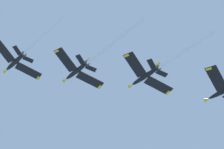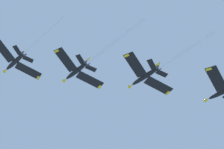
{
  "view_description": "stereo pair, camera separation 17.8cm",
  "coord_description": "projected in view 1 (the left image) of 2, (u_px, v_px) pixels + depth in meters",
  "views": [
    {
      "loc": [
        -40.25,
        -16.57,
        1.73
      ],
      "look_at": [
        11.57,
        -15.07,
        107.59
      ],
      "focal_mm": 58.72,
      "sensor_mm": 36.0,
      "label": 1
    },
    {
      "loc": [
        -40.25,
        -16.39,
        1.73
      ],
      "look_at": [
        11.57,
        -15.07,
        107.59
      ],
      "focal_mm": 58.72,
      "sensor_mm": 36.0,
      "label": 2
    }
  ],
  "objects": [
    {
      "name": "jet_second",
      "position": [
        89.0,
        61.0,
        116.38
      ],
      "size": [
        28.46,
        28.6,
        15.05
      ],
      "color": "black"
    },
    {
      "name": "jet_third",
      "position": [
        156.0,
        69.0,
        112.73
      ],
      "size": [
        25.17,
        25.31,
        12.52
      ],
      "color": "black"
    },
    {
      "name": "jet_lead",
      "position": [
        22.0,
        56.0,
        121.81
      ],
      "size": [
        26.46,
        27.09,
        13.76
      ],
      "color": "black"
    }
  ]
}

